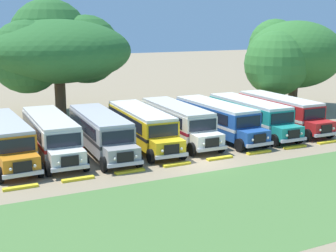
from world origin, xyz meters
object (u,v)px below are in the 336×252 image
(parked_bus_slot_5, at_px, (217,118))
(secondary_tree, at_px, (290,56))
(parked_bus_slot_6, at_px, (250,114))
(parked_bus_slot_3, at_px, (142,125))
(parked_bus_slot_7, at_px, (281,111))
(parked_bus_slot_1, at_px, (51,133))
(parked_bus_slot_2, at_px, (101,131))
(parked_bus_slot_4, at_px, (178,120))
(parked_bus_slot_0, at_px, (5,138))
(broad_shade_tree, at_px, (56,49))

(parked_bus_slot_5, bearing_deg, secondary_tree, 116.62)
(parked_bus_slot_6, bearing_deg, parked_bus_slot_3, -90.23)
(parked_bus_slot_7, relative_size, secondary_tree, 0.90)
(parked_bus_slot_1, distance_m, secondary_tree, 28.67)
(parked_bus_slot_2, bearing_deg, parked_bus_slot_7, 94.09)
(parked_bus_slot_4, relative_size, parked_bus_slot_6, 1.00)
(parked_bus_slot_3, distance_m, parked_bus_slot_5, 6.75)
(parked_bus_slot_5, height_order, parked_bus_slot_6, same)
(parked_bus_slot_2, distance_m, parked_bus_slot_5, 10.24)
(parked_bus_slot_3, xyz_separation_m, parked_bus_slot_5, (6.75, -0.15, 0.00))
(parked_bus_slot_7, distance_m, secondary_tree, 10.77)
(parked_bus_slot_1, bearing_deg, parked_bus_slot_5, 89.25)
(secondary_tree, bearing_deg, parked_bus_slot_3, -160.74)
(parked_bus_slot_6, bearing_deg, parked_bus_slot_0, -90.79)
(parked_bus_slot_7, bearing_deg, parked_bus_slot_6, -85.61)
(parked_bus_slot_0, relative_size, broad_shade_tree, 0.75)
(parked_bus_slot_0, relative_size, parked_bus_slot_1, 1.00)
(parked_bus_slot_4, height_order, secondary_tree, secondary_tree)
(parked_bus_slot_7, bearing_deg, parked_bus_slot_5, -87.73)
(parked_bus_slot_0, bearing_deg, parked_bus_slot_7, 87.01)
(parked_bus_slot_0, xyz_separation_m, secondary_tree, (30.68, 6.78, 4.30))
(parked_bus_slot_2, relative_size, parked_bus_slot_6, 1.00)
(parked_bus_slot_2, xyz_separation_m, parked_bus_slot_4, (6.79, 0.70, 0.00))
(parked_bus_slot_6, xyz_separation_m, secondary_tree, (10.37, 7.36, 4.30))
(parked_bus_slot_7, height_order, secondary_tree, secondary_tree)
(parked_bus_slot_1, bearing_deg, parked_bus_slot_4, 91.34)
(secondary_tree, bearing_deg, parked_bus_slot_1, -166.08)
(parked_bus_slot_0, bearing_deg, parked_bus_slot_3, 85.66)
(parked_bus_slot_1, distance_m, parked_bus_slot_5, 13.76)
(parked_bus_slot_1, bearing_deg, broad_shade_tree, 165.49)
(parked_bus_slot_2, height_order, parked_bus_slot_7, same)
(parked_bus_slot_4, relative_size, parked_bus_slot_7, 1.00)
(broad_shade_tree, bearing_deg, parked_bus_slot_0, -117.61)
(parked_bus_slot_0, distance_m, secondary_tree, 31.71)
(parked_bus_slot_4, relative_size, parked_bus_slot_5, 1.00)
(parked_bus_slot_7, bearing_deg, broad_shade_tree, -128.24)
(broad_shade_tree, bearing_deg, parked_bus_slot_6, -46.07)
(parked_bus_slot_1, distance_m, parked_bus_slot_6, 17.15)
(parked_bus_slot_1, distance_m, parked_bus_slot_2, 3.59)
(parked_bus_slot_4, bearing_deg, parked_bus_slot_3, -82.00)
(parked_bus_slot_1, xyz_separation_m, parked_bus_slot_2, (3.52, -0.70, 0.00))
(parked_bus_slot_1, height_order, broad_shade_tree, broad_shade_tree)
(parked_bus_slot_2, distance_m, parked_bus_slot_3, 3.50)
(parked_bus_slot_1, height_order, parked_bus_slot_6, same)
(parked_bus_slot_5, distance_m, parked_bus_slot_6, 3.39)
(parked_bus_slot_5, bearing_deg, parked_bus_slot_3, -92.71)
(parked_bus_slot_3, distance_m, secondary_tree, 22.15)
(parked_bus_slot_6, relative_size, broad_shade_tree, 0.75)
(parked_bus_slot_4, bearing_deg, parked_bus_slot_0, -88.17)
(parked_bus_slot_2, xyz_separation_m, parked_bus_slot_3, (3.49, 0.36, 0.00))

